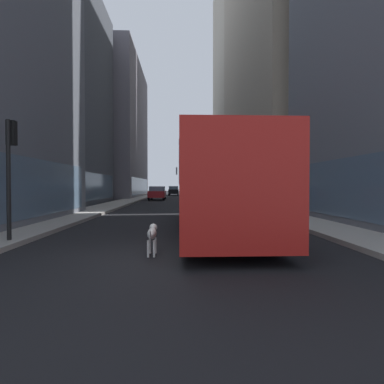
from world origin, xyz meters
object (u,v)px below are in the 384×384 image
at_px(transit_bus, 213,183).
at_px(car_silver_sedan, 192,194).
at_px(car_red_coupe, 157,193).
at_px(dalmatian_dog, 152,234).
at_px(car_grey_wagon, 188,191).
at_px(car_black_suv, 174,191).
at_px(pedestrian_with_handbag, 295,198).
at_px(car_white_van, 199,192).
at_px(traffic_light_near, 10,159).

xyz_separation_m(transit_bus, car_silver_sedan, (0.00, 21.94, -0.96)).
height_order(car_red_coupe, dalmatian_dog, car_red_coupe).
xyz_separation_m(car_silver_sedan, car_grey_wagon, (0.00, 18.08, 0.00)).
xyz_separation_m(car_silver_sedan, dalmatian_dog, (-1.94, -26.13, -0.31)).
xyz_separation_m(car_black_suv, pedestrian_with_handbag, (7.23, -37.17, 0.19)).
relative_size(car_black_suv, dalmatian_dog, 4.75).
xyz_separation_m(car_grey_wagon, pedestrian_with_handbag, (4.83, -35.73, 0.19)).
bearing_deg(car_white_van, car_red_coupe, -122.03).
bearing_deg(car_silver_sedan, car_white_van, 82.40).
distance_m(transit_bus, car_red_coupe, 25.32).
distance_m(car_white_van, car_silver_sedan, 12.10).
bearing_deg(dalmatian_dog, pedestrian_with_handbag, 51.37).
bearing_deg(car_silver_sedan, car_black_suv, 97.01).
distance_m(transit_bus, traffic_light_near, 6.73).
xyz_separation_m(car_black_suv, car_white_van, (4.00, -7.51, -0.00)).
bearing_deg(transit_bus, car_silver_sedan, 90.00).
distance_m(car_red_coupe, traffic_light_near, 27.87).
distance_m(car_red_coupe, dalmatian_dog, 29.25).
relative_size(car_red_coupe, pedestrian_with_handbag, 2.65).
bearing_deg(car_grey_wagon, pedestrian_with_handbag, -82.30).
height_order(car_grey_wagon, dalmatian_dog, car_grey_wagon).
xyz_separation_m(car_black_suv, dalmatian_dog, (0.46, -45.64, -0.31)).
distance_m(car_white_van, traffic_light_near, 37.52).
distance_m(transit_bus, car_black_suv, 41.53).
height_order(car_white_van, car_silver_sedan, same).
xyz_separation_m(car_red_coupe, car_grey_wagon, (4.00, 15.03, -0.00)).
xyz_separation_m(transit_bus, car_white_van, (1.60, 33.94, -0.96)).
distance_m(transit_bus, car_grey_wagon, 40.03).
distance_m(car_white_van, car_grey_wagon, 6.29).
height_order(car_red_coupe, traffic_light_near, traffic_light_near).
xyz_separation_m(dalmatian_dog, pedestrian_with_handbag, (6.77, 8.47, 0.50)).
relative_size(car_silver_sedan, car_grey_wagon, 0.91).
bearing_deg(car_white_van, car_black_suv, 118.03).
bearing_deg(car_silver_sedan, car_red_coupe, 142.71).
relative_size(car_black_suv, car_grey_wagon, 1.02).
bearing_deg(dalmatian_dog, car_grey_wagon, 87.49).
bearing_deg(car_black_suv, car_white_van, -61.97).
relative_size(car_white_van, dalmatian_dog, 4.10).
bearing_deg(car_silver_sedan, dalmatian_dog, -94.25).
bearing_deg(transit_bus, car_white_van, 87.30).
height_order(pedestrian_with_handbag, traffic_light_near, traffic_light_near).
bearing_deg(pedestrian_with_handbag, dalmatian_dog, -128.63).
bearing_deg(car_grey_wagon, car_silver_sedan, -90.00).
bearing_deg(car_black_suv, dalmatian_dog, -89.42).
bearing_deg(transit_bus, car_red_coupe, 99.10).
height_order(car_black_suv, dalmatian_dog, car_black_suv).
relative_size(car_grey_wagon, traffic_light_near, 1.32).
xyz_separation_m(car_white_van, car_silver_sedan, (-1.60, -12.00, 0.00)).
relative_size(car_red_coupe, car_grey_wagon, 1.00).
bearing_deg(traffic_light_near, transit_bus, 24.31).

